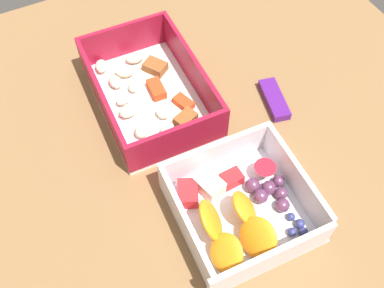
% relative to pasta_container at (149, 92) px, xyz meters
% --- Properties ---
extents(table_surface, '(0.80, 0.80, 0.02)m').
position_rel_pasta_container_xyz_m(table_surface, '(0.12, 0.02, -0.03)').
color(table_surface, brown).
rests_on(table_surface, ground).
extents(pasta_container, '(0.21, 0.14, 0.06)m').
position_rel_pasta_container_xyz_m(pasta_container, '(0.00, 0.00, 0.00)').
color(pasta_container, white).
rests_on(pasta_container, table_surface).
extents(fruit_bowl, '(0.15, 0.15, 0.06)m').
position_rel_pasta_container_xyz_m(fruit_bowl, '(0.21, 0.02, 0.00)').
color(fruit_bowl, white).
rests_on(fruit_bowl, table_surface).
extents(candy_bar, '(0.07, 0.04, 0.01)m').
position_rel_pasta_container_xyz_m(candy_bar, '(0.08, 0.16, -0.01)').
color(candy_bar, '#51197A').
rests_on(candy_bar, table_surface).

